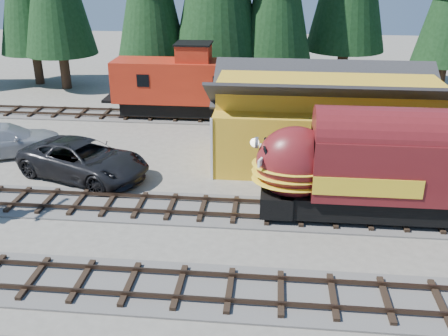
# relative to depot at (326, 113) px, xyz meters

# --- Properties ---
(ground) EXTENTS (120.00, 120.00, 0.00)m
(ground) POSITION_rel_depot_xyz_m (0.00, -10.50, -2.96)
(ground) COLOR #6B665B
(ground) RESTS_ON ground
(track_spur) EXTENTS (32.00, 3.20, 0.33)m
(track_spur) POSITION_rel_depot_xyz_m (-10.00, 7.50, -2.90)
(track_spur) COLOR #4C4947
(track_spur) RESTS_ON ground
(depot) EXTENTS (12.80, 7.00, 5.30)m
(depot) POSITION_rel_depot_xyz_m (0.00, 0.00, 0.00)
(depot) COLOR gold
(depot) RESTS_ON ground
(locomotive) EXTENTS (14.38, 2.86, 3.91)m
(locomotive) POSITION_rel_depot_xyz_m (3.19, -6.50, -0.64)
(locomotive) COLOR black
(locomotive) RESTS_ON ground
(caboose) EXTENTS (9.56, 2.77, 4.97)m
(caboose) POSITION_rel_depot_xyz_m (-9.41, 7.50, -0.48)
(caboose) COLOR black
(caboose) RESTS_ON ground
(pickup_truck_a) EXTENTS (7.89, 5.67, 2.00)m
(pickup_truck_a) POSITION_rel_depot_xyz_m (-12.78, -3.34, -1.97)
(pickup_truck_a) COLOR black
(pickup_truck_a) RESTS_ON ground
(pickup_truck_b) EXTENTS (6.94, 4.95, 1.87)m
(pickup_truck_b) POSITION_rel_depot_xyz_m (-18.52, -0.73, -2.03)
(pickup_truck_b) COLOR #AAACB2
(pickup_truck_b) RESTS_ON ground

